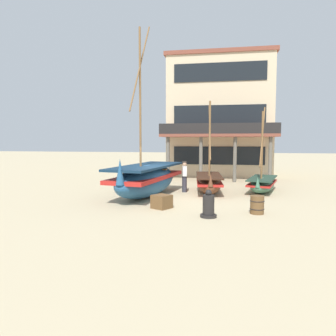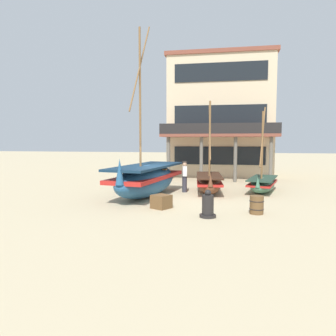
# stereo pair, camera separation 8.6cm
# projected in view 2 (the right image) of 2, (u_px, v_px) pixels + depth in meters

# --- Properties ---
(ground_plane) EXTENTS (120.00, 120.00, 0.00)m
(ground_plane) POSITION_uv_depth(u_px,v_px,m) (164.00, 198.00, 15.46)
(ground_plane) COLOR tan
(fishing_boat_near_left) EXTENTS (2.01, 3.63, 4.61)m
(fishing_boat_near_left) POSITION_uv_depth(u_px,v_px,m) (262.00, 184.00, 17.32)
(fishing_boat_near_left) COLOR #427056
(fishing_boat_near_left) RESTS_ON ground
(fishing_boat_centre_large) EXTENTS (2.85, 6.14, 8.42)m
(fishing_boat_centre_large) POSITION_uv_depth(u_px,v_px,m) (147.00, 179.00, 16.01)
(fishing_boat_centre_large) COLOR #23517A
(fishing_boat_centre_large) RESTS_ON ground
(fishing_boat_far_right) EXTENTS (1.65, 3.80, 4.83)m
(fishing_boat_far_right) POSITION_uv_depth(u_px,v_px,m) (209.00, 183.00, 17.10)
(fishing_boat_far_right) COLOR brown
(fishing_boat_far_right) RESTS_ON ground
(fisherman_by_hull) EXTENTS (0.29, 0.40, 1.68)m
(fisherman_by_hull) POSITION_uv_depth(u_px,v_px,m) (185.00, 177.00, 17.29)
(fisherman_by_hull) COLOR #33333D
(fisherman_by_hull) RESTS_ON ground
(capstan_winch) EXTENTS (0.61, 0.61, 1.02)m
(capstan_winch) POSITION_uv_depth(u_px,v_px,m) (208.00, 206.00, 11.64)
(capstan_winch) COLOR black
(capstan_winch) RESTS_ON ground
(wooden_barrel) EXTENTS (0.56, 0.56, 0.70)m
(wooden_barrel) POSITION_uv_depth(u_px,v_px,m) (257.00, 205.00, 12.18)
(wooden_barrel) COLOR brown
(wooden_barrel) RESTS_ON ground
(cargo_crate) EXTENTS (0.92, 0.92, 0.56)m
(cargo_crate) POSITION_uv_depth(u_px,v_px,m) (161.00, 202.00, 13.20)
(cargo_crate) COLOR brown
(cargo_crate) RESTS_ON ground
(harbor_building_main) EXTENTS (8.32, 8.49, 9.48)m
(harbor_building_main) POSITION_uv_depth(u_px,v_px,m) (220.00, 117.00, 26.28)
(harbor_building_main) COLOR beige
(harbor_building_main) RESTS_ON ground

